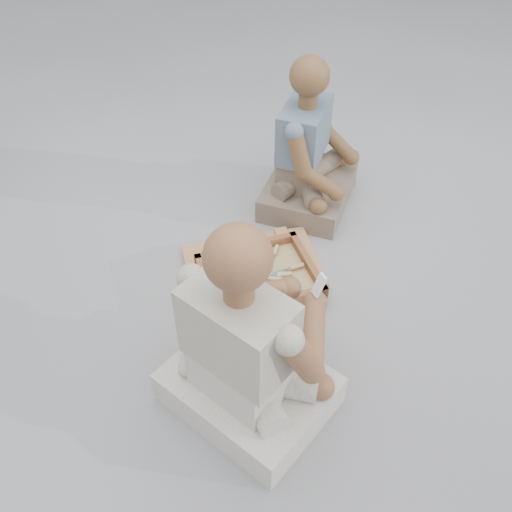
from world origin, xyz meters
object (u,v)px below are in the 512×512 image
carved_panel (253,267)px  craftsman (248,353)px  tool_tray (259,278)px  companion (308,159)px

carved_panel → craftsman: bearing=-120.9°
carved_panel → craftsman: 0.82m
tool_tray → companion: (0.58, 0.47, 0.23)m
carved_panel → companion: 0.71m
craftsman → companion: size_ratio=1.10×
tool_tray → companion: bearing=38.7°
tool_tray → companion: 0.78m
companion → craftsman: bearing=6.3°
carved_panel → craftsman: size_ratio=0.69×
craftsman → tool_tray: bearing=125.1°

